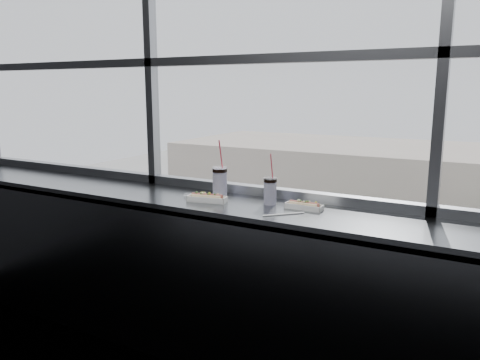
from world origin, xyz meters
The scene contains 20 objects.
wall_back_lower centered at (0.00, 1.50, 0.55)m, with size 6.00×6.00×0.00m, color black.
window_glass centered at (0.00, 1.52, 2.30)m, with size 6.00×6.00×0.00m, color silver.
window_mullions centered at (0.00, 1.50, 2.30)m, with size 6.00×0.08×2.40m, color gray, non-canonical shape.
counter centered at (0.00, 1.23, 1.07)m, with size 6.00×0.55×0.06m, color gray.
counter_fascia centered at (0.00, 0.97, 0.55)m, with size 6.00×0.04×1.04m, color gray.
hotdog_tray_left centered at (-0.30, 1.16, 1.13)m, with size 0.26×0.13×0.06m.
hotdog_tray_right centered at (0.31, 1.28, 1.12)m, with size 0.23×0.08×0.06m.
soda_cup_left centered at (-0.30, 1.32, 1.21)m, with size 0.10×0.10×0.38m.
soda_cup_right centered at (0.08, 1.30, 1.19)m, with size 0.09×0.09×0.32m.
loose_straw centered at (0.26, 1.10, 1.10)m, with size 0.01×0.01×0.25m, color white.
wrapper centered at (-0.48, 1.22, 1.11)m, with size 0.10×0.07×0.02m, color silver.
plaza_ground centered at (0.00, 45.00, -11.00)m, with size 120.00×120.00×0.00m, color #A7A4A0.
street_asphalt centered at (0.00, 21.50, -10.97)m, with size 80.00×10.00×0.06m, color black.
far_sidewalk centered at (0.00, 29.50, -10.98)m, with size 80.00×6.00×0.04m, color #A7A4A0.
far_building centered at (0.00, 39.50, -7.00)m, with size 50.00×14.00×8.00m, color #BEAF9F.
car_near_a centered at (-15.19, 17.50, -9.87)m, with size 6.40×2.67×2.13m, color #94969B.
car_near_b centered at (-7.45, 17.50, -10.02)m, with size 5.50×2.29×1.83m, color black.
car_far_a centered at (-10.11, 25.50, -9.94)m, with size 6.00×2.50×2.00m, color black.
pedestrian_b centered at (-0.62, 30.37, -9.94)m, with size 0.91×0.68×2.05m, color #66605B.
tree_left centered at (-7.75, 29.50, -7.80)m, with size 3.02×3.02×4.72m.
Camera 1 is at (1.29, -1.28, 1.81)m, focal length 35.00 mm.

